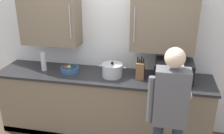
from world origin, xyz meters
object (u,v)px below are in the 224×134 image
Objects in this scene: fruit_bowl at (70,69)px; stock_pot at (112,70)px; knife_block at (140,70)px; person_figure at (170,110)px; microwave_oven at (172,71)px; thermos_flask at (43,61)px.

stock_pot is (0.64, -0.04, 0.05)m from fruit_bowl.
knife_block is 0.19× the size of person_figure.
microwave_oven is 1.83m from thermos_flask.
knife_block is (1.03, -0.03, 0.08)m from fruit_bowl.
knife_block is 0.84× the size of stock_pot.
thermos_flask is 1.03m from stock_pot.
thermos_flask is 0.73× the size of stock_pot.
stock_pot is (-0.39, -0.01, -0.03)m from knife_block.
knife_block is (1.41, 0.00, -0.02)m from thermos_flask.
microwave_oven is 0.42m from knife_block.
fruit_bowl is at bearing 148.49° from person_figure.
person_figure is (1.42, -0.87, 0.01)m from fruit_bowl.
thermos_flask is 1.41m from knife_block.
knife_block is at bearing 1.64° from stock_pot.
stock_pot reaches higher than fruit_bowl.
thermos_flask is at bearing -178.56° from microwave_oven.
person_figure reaches higher than fruit_bowl.
fruit_bowl is 1.03m from knife_block.
knife_block reaches higher than fruit_bowl.
knife_block reaches higher than stock_pot.
fruit_bowl is 0.69× the size of stock_pot.
microwave_oven is 1.45m from fruit_bowl.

